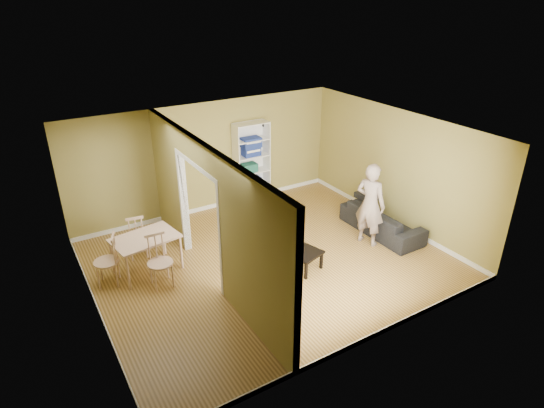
% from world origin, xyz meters
% --- Properties ---
extents(room_shell, '(6.50, 6.50, 6.50)m').
position_xyz_m(room_shell, '(0.00, 0.00, 1.30)').
color(room_shell, '#A88245').
rests_on(room_shell, ground).
extents(partition, '(0.22, 5.50, 2.60)m').
position_xyz_m(partition, '(-1.20, 0.00, 1.30)').
color(partition, olive).
rests_on(partition, ground).
extents(wall_speaker, '(0.10, 0.10, 0.10)m').
position_xyz_m(wall_speaker, '(1.50, 2.69, 1.90)').
color(wall_speaker, black).
rests_on(wall_speaker, room_shell).
extents(sofa, '(1.97, 0.84, 0.75)m').
position_xyz_m(sofa, '(2.70, -0.30, 0.37)').
color(sofa, black).
rests_on(sofa, ground).
extents(person, '(0.90, 0.80, 2.08)m').
position_xyz_m(person, '(2.13, -0.47, 1.04)').
color(person, slate).
rests_on(person, ground).
extents(bookshelf, '(0.86, 0.38, 2.04)m').
position_xyz_m(bookshelf, '(1.05, 2.61, 1.02)').
color(bookshelf, white).
rests_on(bookshelf, ground).
extents(paper_box_navy_a, '(0.44, 0.29, 0.23)m').
position_xyz_m(paper_box_navy_a, '(1.03, 2.56, 0.54)').
color(paper_box_navy_a, navy).
rests_on(paper_box_navy_a, bookshelf).
extents(paper_box_teal, '(0.40, 0.26, 0.20)m').
position_xyz_m(paper_box_teal, '(0.96, 2.56, 0.93)').
color(paper_box_teal, '#267976').
rests_on(paper_box_teal, bookshelf).
extents(paper_box_navy_b, '(0.42, 0.27, 0.21)m').
position_xyz_m(paper_box_navy_b, '(1.04, 2.56, 1.34)').
color(paper_box_navy_b, navy).
rests_on(paper_box_navy_b, bookshelf).
extents(paper_box_navy_c, '(0.46, 0.30, 0.23)m').
position_xyz_m(paper_box_navy_c, '(1.04, 2.56, 1.58)').
color(paper_box_navy_c, '#101652').
rests_on(paper_box_navy_c, bookshelf).
extents(coffee_table, '(0.57, 0.57, 0.38)m').
position_xyz_m(coffee_table, '(0.42, -0.61, 0.32)').
color(coffee_table, black).
rests_on(coffee_table, ground).
extents(game_controller, '(0.14, 0.04, 0.03)m').
position_xyz_m(game_controller, '(0.28, -0.51, 0.39)').
color(game_controller, white).
rests_on(game_controller, coffee_table).
extents(dining_table, '(1.16, 0.77, 0.73)m').
position_xyz_m(dining_table, '(-2.14, 0.87, 0.65)').
color(dining_table, tan).
rests_on(dining_table, ground).
extents(chair_left, '(0.57, 0.57, 0.98)m').
position_xyz_m(chair_left, '(-2.87, 0.83, 0.49)').
color(chair_left, tan).
rests_on(chair_left, ground).
extents(chair_near, '(0.47, 0.47, 0.99)m').
position_xyz_m(chair_near, '(-2.07, 0.28, 0.50)').
color(chair_near, tan).
rests_on(chair_near, ground).
extents(chair_far, '(0.49, 0.49, 0.94)m').
position_xyz_m(chair_far, '(-2.14, 1.51, 0.47)').
color(chair_far, tan).
rests_on(chair_far, ground).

